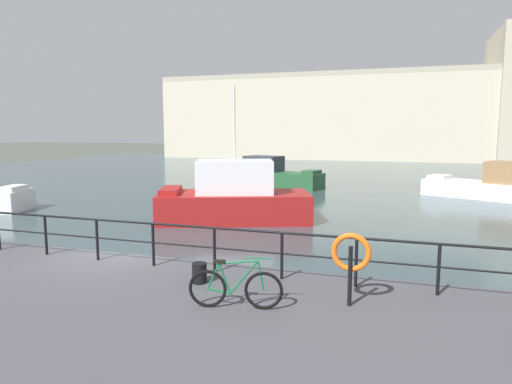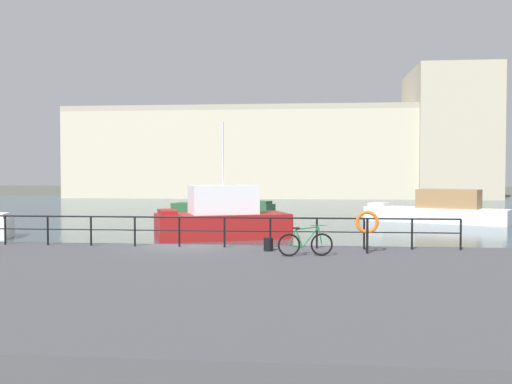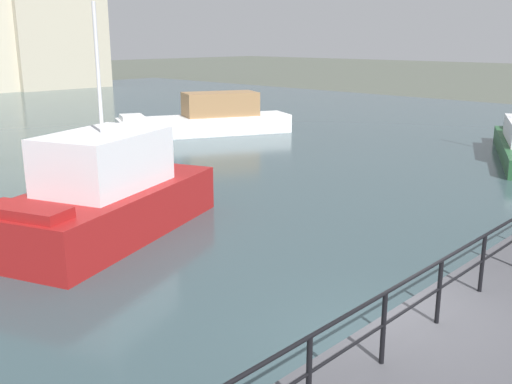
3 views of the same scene
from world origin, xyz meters
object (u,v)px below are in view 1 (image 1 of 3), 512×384
object	(u,v)px
mooring_bollard	(199,273)
life_ring_stand	(351,255)
moored_red_daysailer	(233,198)
moored_small_launch	(270,175)
parked_bicycle	(235,288)
moored_harbor_tender	(511,186)
harbor_building	(392,115)

from	to	relation	value
mooring_bollard	life_ring_stand	xyz separation A→B (m)	(3.25, -0.26, 0.75)
life_ring_stand	moored_red_daysailer	bearing A→B (deg)	121.18
moored_small_launch	parked_bicycle	size ratio (longest dim) A/B	4.54
moored_harbor_tender	life_ring_stand	size ratio (longest dim) A/B	6.74
moored_harbor_tender	parked_bicycle	xyz separation A→B (m)	(-8.82, -22.03, 0.30)
moored_small_launch	mooring_bollard	bearing A→B (deg)	-62.26
life_ring_stand	moored_harbor_tender	bearing A→B (deg)	72.17
life_ring_stand	parked_bicycle	bearing A→B (deg)	-157.10
harbor_building	mooring_bollard	xyz separation A→B (m)	(-2.05, -60.72, -5.31)
moored_red_daysailer	mooring_bollard	bearing A→B (deg)	86.37
mooring_bollard	moored_harbor_tender	bearing A→B (deg)	64.31
moored_small_launch	life_ring_stand	distance (m)	25.09
moored_small_launch	life_ring_stand	xyz separation A→B (m)	(8.48, -23.59, 0.94)
moored_harbor_tender	parked_bicycle	world-z (taller)	moored_harbor_tender
moored_red_daysailer	mooring_bollard	world-z (taller)	moored_red_daysailer
moored_harbor_tender	moored_small_launch	distance (m)	15.48
harbor_building	parked_bicycle	distance (m)	62.04
moored_red_daysailer	life_ring_stand	xyz separation A→B (m)	(6.42, -10.61, 0.70)
mooring_bollard	moored_red_daysailer	bearing A→B (deg)	107.02
moored_small_launch	mooring_bollard	size ratio (longest dim) A/B	17.97
moored_harbor_tender	moored_small_launch	xyz separation A→B (m)	(-15.30, 2.41, -0.05)
parked_bicycle	mooring_bollard	world-z (taller)	parked_bicycle
parked_bicycle	mooring_bollard	xyz separation A→B (m)	(-1.25, 1.10, -0.17)
moored_red_daysailer	life_ring_stand	bearing A→B (deg)	100.54
moored_red_daysailer	moored_harbor_tender	world-z (taller)	moored_red_daysailer
harbor_building	moored_small_launch	world-z (taller)	harbor_building
harbor_building	moored_red_daysailer	xyz separation A→B (m)	(-5.22, -50.37, -5.26)
moored_harbor_tender	harbor_building	bearing A→B (deg)	-52.68
moored_small_launch	parked_bicycle	world-z (taller)	moored_small_launch
moored_red_daysailer	parked_bicycle	bearing A→B (deg)	90.44
harbor_building	moored_red_daysailer	size ratio (longest dim) A/B	7.58
parked_bicycle	moored_small_launch	bearing A→B (deg)	92.67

